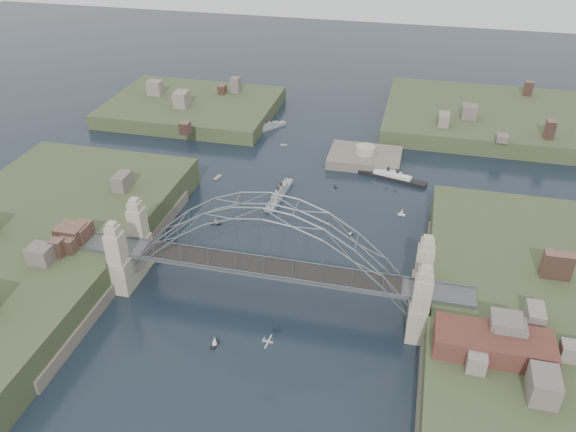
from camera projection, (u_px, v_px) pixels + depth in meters
The scene contains 19 objects.
ground at pixel (268, 298), 124.09m from camera, with size 500.00×500.00×0.00m, color black.
bridge at pixel (267, 252), 117.55m from camera, with size 84.00×13.80×24.60m.
shore_west at pixel (32, 254), 134.47m from camera, with size 50.50×90.00×12.00m.
shore_east at pixel (553, 335), 111.63m from camera, with size 50.50×90.00×12.00m.
headland_nw at pixel (193, 112), 213.04m from camera, with size 60.00×45.00×9.00m, color #3B4728.
headland_ne at pixel (485, 122), 204.34m from camera, with size 70.00×55.00×9.50m, color #3B4728.
fort_island at pixel (364, 163), 179.54m from camera, with size 22.00×16.00×9.40m.
wharf_shed at pixel (493, 344), 98.48m from camera, with size 20.00×8.00×4.00m, color #592D26.
naval_cruiser_near at pixel (279, 194), 160.66m from camera, with size 3.78×18.05×5.37m.
naval_cruiser_far at pixel (269, 127), 200.67m from camera, with size 9.95×12.60×4.79m.
ocean_liner at pixel (392, 177), 169.19m from camera, with size 20.58×7.75×5.04m.
aeroplane at pixel (267, 341), 102.53m from camera, with size 1.91×3.56×0.52m.
small_boat_a at pixel (216, 221), 148.75m from camera, with size 2.91×1.33×2.38m.
small_boat_b at pixel (350, 234), 144.49m from camera, with size 1.37×1.88×1.43m.
small_boat_c at pixel (215, 342), 111.76m from camera, with size 1.19×2.69×2.38m.
small_boat_d at pixel (402, 212), 152.25m from camera, with size 1.98×1.19×2.38m.
small_boat_e at pixel (218, 178), 170.40m from camera, with size 1.75×3.37×0.45m.
small_boat_f at pixel (335, 187), 165.64m from camera, with size 1.15×1.83×0.45m.
small_boat_h at pixel (284, 145), 189.48m from camera, with size 2.35×0.95×0.45m.
Camera 1 is at (26.62, -92.06, 80.93)m, focal length 35.86 mm.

